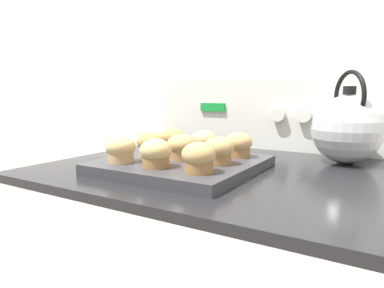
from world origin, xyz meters
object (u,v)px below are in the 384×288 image
object	(u,v)px
muffin_r1_c0	(150,144)
muffin_r2_c0	(172,140)
muffin_r2_c2	(238,145)
muffin_r0_c1	(156,153)
tea_kettle	(347,128)
muffin_pan	(182,165)
muffin_r0_c0	(121,149)
muffin_r0_c2	(199,158)
muffin_r2_c1	(204,142)
muffin_r1_c1	(181,147)
muffin_r1_c2	(218,151)

from	to	relation	value
muffin_r1_c0	muffin_r2_c0	size ratio (longest dim) A/B	1.00
muffin_r1_c0	muffin_r2_c2	bearing A→B (deg)	27.24
muffin_r0_c1	muffin_r1_c0	xyz separation A→B (m)	(-0.09, 0.09, 0.00)
muffin_r0_c1	muffin_r1_c0	bearing A→B (deg)	133.07
muffin_r2_c0	tea_kettle	size ratio (longest dim) A/B	0.28
muffin_pan	muffin_r2_c2	world-z (taller)	muffin_r2_c2
muffin_r1_c0	muffin_r0_c1	bearing A→B (deg)	-46.93
muffin_r0_c1	muffin_pan	bearing A→B (deg)	89.03
muffin_pan	muffin_r1_c0	xyz separation A→B (m)	(-0.09, 0.00, 0.04)
muffin_pan	muffin_r0_c0	xyz separation A→B (m)	(-0.09, -0.09, 0.04)
muffin_pan	muffin_r0_c0	distance (m)	0.14
muffin_r0_c2	muffin_r2_c1	world-z (taller)	same
muffin_r0_c1	tea_kettle	size ratio (longest dim) A/B	0.28
muffin_r1_c1	muffin_r1_c2	xyz separation A→B (m)	(0.09, -0.00, 0.00)
muffin_r2_c0	muffin_r0_c2	bearing A→B (deg)	-44.61
muffin_r0_c2	muffin_r2_c0	bearing A→B (deg)	135.39
muffin_r0_c2	tea_kettle	world-z (taller)	tea_kettle
muffin_r2_c2	muffin_r2_c1	bearing A→B (deg)	-177.18
muffin_r0_c0	muffin_r1_c1	bearing A→B (deg)	44.81
muffin_r0_c1	muffin_r2_c1	size ratio (longest dim) A/B	1.00
muffin_pan	muffin_r1_c2	xyz separation A→B (m)	(0.09, -0.00, 0.04)
muffin_r0_c0	muffin_r1_c1	world-z (taller)	same
muffin_r0_c2	muffin_r2_c0	distance (m)	0.26
muffin_r1_c0	muffin_r0_c0	bearing A→B (deg)	-92.30
tea_kettle	muffin_r0_c1	bearing A→B (deg)	-129.81
muffin_r0_c0	muffin_r1_c1	xyz separation A→B (m)	(0.09, 0.09, 0.00)
muffin_r0_c0	muffin_r1_c0	xyz separation A→B (m)	(0.00, 0.09, 0.00)
muffin_pan	muffin_r2_c2	xyz separation A→B (m)	(0.09, 0.09, 0.04)
muffin_pan	tea_kettle	distance (m)	0.40
muffin_r2_c1	muffin_r1_c0	bearing A→B (deg)	-136.31
muffin_r0_c1	muffin_r2_c0	xyz separation A→B (m)	(-0.09, 0.19, 0.00)
muffin_r0_c0	muffin_r2_c1	distance (m)	0.21
muffin_r1_c2	tea_kettle	bearing A→B (deg)	52.07
muffin_pan	muffin_r1_c1	bearing A→B (deg)	-142.75
muffin_r0_c0	muffin_r0_c1	world-z (taller)	same
muffin_r0_c2	muffin_r1_c0	xyz separation A→B (m)	(-0.18, 0.09, 0.00)
muffin_pan	muffin_r2_c1	xyz separation A→B (m)	(0.00, 0.09, 0.04)
muffin_pan	muffin_r1_c1	xyz separation A→B (m)	(-0.00, -0.00, 0.04)
muffin_r1_c0	muffin_r1_c2	distance (m)	0.18
muffin_r1_c1	muffin_r1_c2	bearing A→B (deg)	-0.08
muffin_r0_c2	muffin_r2_c2	bearing A→B (deg)	90.98
muffin_pan	muffin_r1_c2	distance (m)	0.10
muffin_r0_c2	tea_kettle	xyz separation A→B (m)	(0.20, 0.35, 0.04)
muffin_pan	muffin_r2_c0	bearing A→B (deg)	134.68
muffin_pan	muffin_r1_c0	bearing A→B (deg)	179.11
muffin_pan	muffin_r0_c1	xyz separation A→B (m)	(-0.00, -0.09, 0.04)
muffin_r0_c2	muffin_r2_c1	distance (m)	0.20
tea_kettle	muffin_r1_c0	bearing A→B (deg)	-145.85
muffin_r0_c2	muffin_r2_c2	world-z (taller)	same
muffin_r1_c2	muffin_r2_c2	size ratio (longest dim) A/B	1.00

